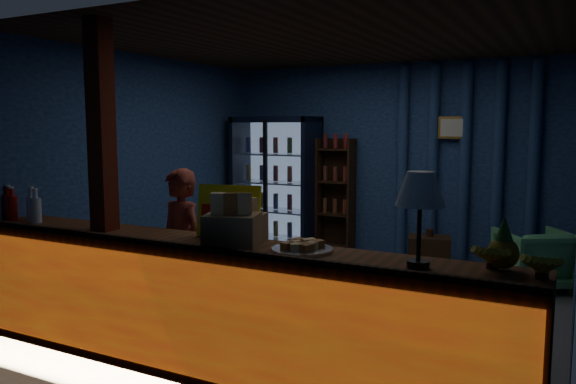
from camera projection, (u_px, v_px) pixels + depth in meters
name	position (u px, v px, depth m)	size (l,w,h in m)	color
ground	(322.00, 299.00, 5.78)	(4.60, 4.60, 0.00)	#515154
room_walls	(323.00, 147.00, 5.59)	(4.60, 4.60, 4.60)	navy
counter	(214.00, 307.00, 4.04)	(4.40, 0.57, 0.99)	brown
support_post	(104.00, 186.00, 4.43)	(0.16, 0.16, 2.60)	maroon
beverage_cooler	(278.00, 184.00, 8.07)	(1.20, 0.62, 1.90)	black
bottle_shelf	(336.00, 196.00, 7.82)	(0.50, 0.28, 1.60)	#342210
curtain_folds	(464.00, 164.00, 7.05)	(1.74, 0.14, 2.50)	navy
framed_picture	(453.00, 128.00, 7.03)	(0.36, 0.04, 0.28)	#BD872F
shopkeeper	(180.00, 251.00, 4.80)	(0.52, 0.34, 1.42)	maroon
green_chair	(534.00, 259.00, 6.14)	(0.70, 0.72, 0.65)	#5BB66C
side_table	(429.00, 255.00, 6.77)	(0.57, 0.47, 0.54)	#342210
yellow_sign	(229.00, 211.00, 4.17)	(0.50, 0.19, 0.39)	#FFF30D
soda_bottles	(22.00, 207.00, 4.93)	(0.55, 0.17, 0.30)	red
snack_box_left	(232.00, 228.00, 3.83)	(0.43, 0.39, 0.38)	#A0784D
snack_box_centre	(243.00, 225.00, 4.04)	(0.35, 0.31, 0.32)	#A0784D
pastry_tray	(302.00, 248.00, 3.72)	(0.41, 0.41, 0.07)	silver
banana_bunches	(516.00, 260.00, 3.11)	(0.51, 0.30, 0.17)	yellow
table_lamp	(420.00, 193.00, 3.23)	(0.29, 0.29, 0.57)	black
pineapple	(503.00, 248.00, 3.22)	(0.18, 0.18, 0.31)	olive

